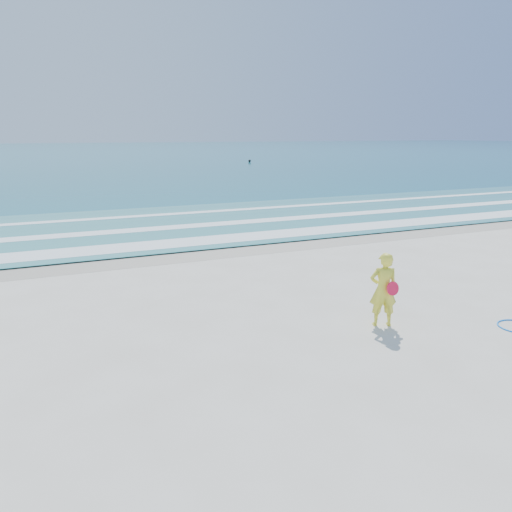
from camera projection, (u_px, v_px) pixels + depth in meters
name	position (u px, v px, depth m)	size (l,w,h in m)	color
ground	(337.00, 378.00, 7.70)	(400.00, 400.00, 0.00)	silver
wet_sand	(180.00, 253.00, 15.70)	(400.00, 2.40, 0.00)	#B2A893
ocean	(53.00, 152.00, 100.98)	(400.00, 190.00, 0.04)	#19727F
shallow	(147.00, 226.00, 20.13)	(400.00, 10.00, 0.01)	#59B7AD
foam_near	(170.00, 243.00, 16.84)	(400.00, 1.40, 0.01)	white
foam_mid	(151.00, 229.00, 19.42)	(400.00, 0.90, 0.01)	white
foam_far	(135.00, 216.00, 22.35)	(400.00, 0.60, 0.01)	white
buoy	(250.00, 161.00, 64.10)	(0.34, 0.34, 0.34)	black
woman	(383.00, 290.00, 9.65)	(0.63, 0.53, 1.47)	yellow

